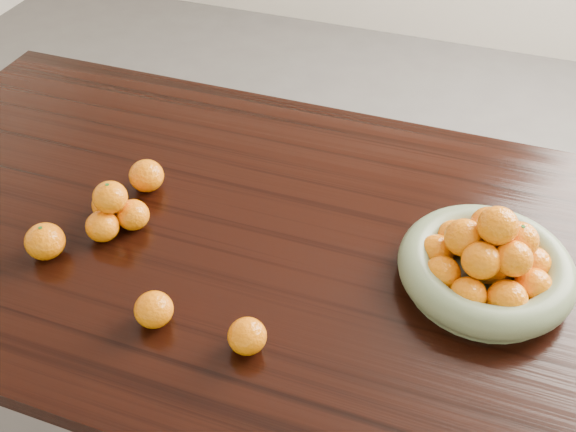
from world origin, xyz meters
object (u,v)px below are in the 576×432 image
(dining_table, at_px, (290,269))
(fruit_bowl, at_px, (487,264))
(orange_pyramid, at_px, (113,211))
(loose_orange_0, at_px, (45,241))

(dining_table, height_order, fruit_bowl, fruit_bowl)
(dining_table, xyz_separation_m, orange_pyramid, (-0.35, -0.09, 0.13))
(fruit_bowl, bearing_deg, orange_pyramid, -172.45)
(dining_table, height_order, loose_orange_0, loose_orange_0)
(dining_table, height_order, orange_pyramid, orange_pyramid)
(dining_table, distance_m, loose_orange_0, 0.50)
(orange_pyramid, xyz_separation_m, loose_orange_0, (-0.09, -0.12, -0.01))
(dining_table, distance_m, orange_pyramid, 0.39)
(fruit_bowl, xyz_separation_m, orange_pyramid, (-0.73, -0.10, -0.00))
(fruit_bowl, height_order, orange_pyramid, fruit_bowl)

